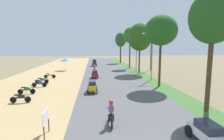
{
  "coord_description": "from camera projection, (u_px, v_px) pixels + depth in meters",
  "views": [
    {
      "loc": [
        -2.85,
        -5.76,
        5.04
      ],
      "look_at": [
        -0.14,
        19.21,
        1.65
      ],
      "focal_mm": 28.03,
      "sensor_mm": 36.0,
      "label": 1
    }
  ],
  "objects": [
    {
      "name": "parked_motorbike_fourth",
      "position": [
        42.0,
        80.0,
        23.63
      ],
      "size": [
        1.8,
        0.54,
        0.94
      ],
      "color": "black",
      "rests_on": "dirt_shoulder"
    },
    {
      "name": "median_tree_nearest",
      "position": [
        213.0,
        18.0,
        12.73
      ],
      "size": [
        3.42,
        3.42,
        9.12
      ],
      "color": "#4C351E",
      "rests_on": "median_strip"
    },
    {
      "name": "median_tree_third",
      "position": [
        140.0,
        37.0,
        31.97
      ],
      "size": [
        4.39,
        4.39,
        9.21
      ],
      "color": "#4C351E",
      "rests_on": "median_strip"
    },
    {
      "name": "street_signboard",
      "position": [
        46.0,
        118.0,
        9.69
      ],
      "size": [
        0.06,
        1.3,
        1.5
      ],
      "color": "#262628",
      "rests_on": "dirt_shoulder"
    },
    {
      "name": "car_hatchback_yellow",
      "position": [
        92.0,
        86.0,
        19.06
      ],
      "size": [
        1.04,
        2.0,
        1.23
      ],
      "color": "gold",
      "rests_on": "road_strip"
    },
    {
      "name": "median_tree_fourth",
      "position": [
        130.0,
        36.0,
        39.59
      ],
      "size": [
        2.89,
        2.89,
        9.3
      ],
      "color": "#4C351E",
      "rests_on": "median_strip"
    },
    {
      "name": "median_tree_fifth",
      "position": [
        121.0,
        40.0,
        52.77
      ],
      "size": [
        3.29,
        3.29,
        9.17
      ],
      "color": "#4C351E",
      "rests_on": "median_strip"
    },
    {
      "name": "car_van_charcoal",
      "position": [
        94.0,
        62.0,
        44.68
      ],
      "size": [
        1.19,
        2.41,
        1.67
      ],
      "color": "#282D33",
      "rests_on": "road_strip"
    },
    {
      "name": "parked_motorbike_third",
      "position": [
        39.0,
        83.0,
        21.62
      ],
      "size": [
        1.8,
        0.54,
        0.94
      ],
      "color": "black",
      "rests_on": "dirt_shoulder"
    },
    {
      "name": "vendor_umbrella",
      "position": [
        65.0,
        60.0,
        36.43
      ],
      "size": [
        2.2,
        2.2,
        2.52
      ],
      "color": "#99999E",
      "rests_on": "dirt_shoulder"
    },
    {
      "name": "parked_motorbike_second",
      "position": [
        27.0,
        90.0,
        18.35
      ],
      "size": [
        1.8,
        0.54,
        0.94
      ],
      "color": "black",
      "rests_on": "dirt_shoulder"
    },
    {
      "name": "streetlamp_near",
      "position": [
        152.0,
        52.0,
        25.68
      ],
      "size": [
        3.16,
        0.2,
        7.05
      ],
      "color": "gray",
      "rests_on": "median_strip"
    },
    {
      "name": "motorbike_ahead_second",
      "position": [
        94.0,
        69.0,
        33.44
      ],
      "size": [
        0.54,
        1.8,
        1.66
      ],
      "color": "black",
      "rests_on": "road_strip"
    },
    {
      "name": "median_tree_second",
      "position": [
        161.0,
        31.0,
        21.28
      ],
      "size": [
        3.93,
        3.93,
        8.77
      ],
      "color": "#4C351E",
      "rests_on": "median_strip"
    },
    {
      "name": "utility_pole_near",
      "position": [
        151.0,
        48.0,
        36.48
      ],
      "size": [
        1.8,
        0.2,
        9.0
      ],
      "color": "brown",
      "rests_on": "ground"
    },
    {
      "name": "motorbike_foreground_rider",
      "position": [
        111.0,
        113.0,
        11.05
      ],
      "size": [
        0.54,
        1.8,
        1.66
      ],
      "color": "black",
      "rests_on": "road_strip"
    },
    {
      "name": "car_hatchback_red",
      "position": [
        95.0,
        74.0,
        27.75
      ],
      "size": [
        1.04,
        2.0,
        1.23
      ],
      "color": "red",
      "rests_on": "road_strip"
    },
    {
      "name": "parked_motorbike_nearest",
      "position": [
        21.0,
        97.0,
        15.55
      ],
      "size": [
        1.8,
        0.54,
        0.94
      ],
      "color": "black",
      "rests_on": "dirt_shoulder"
    },
    {
      "name": "parked_motorbike_fifth",
      "position": [
        50.0,
        75.0,
        27.63
      ],
      "size": [
        1.8,
        0.54,
        0.94
      ],
      "color": "black",
      "rests_on": "dirt_shoulder"
    },
    {
      "name": "streetlamp_mid",
      "position": [
        136.0,
        49.0,
        34.83
      ],
      "size": [
        3.16,
        0.2,
        7.86
      ],
      "color": "gray",
      "rests_on": "median_strip"
    },
    {
      "name": "car_sedan_white",
      "position": [
        207.0,
        132.0,
        8.83
      ],
      "size": [
        1.1,
        2.26,
        1.19
      ],
      "color": "silver",
      "rests_on": "road_strip"
    }
  ]
}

